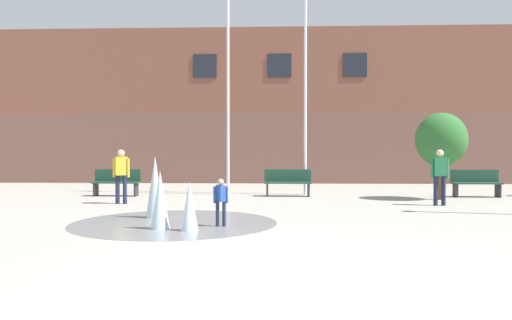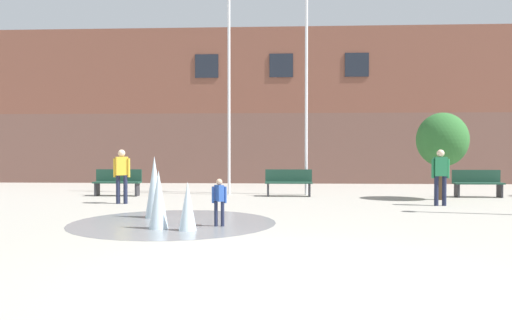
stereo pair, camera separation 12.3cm
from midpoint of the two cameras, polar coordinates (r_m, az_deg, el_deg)
name	(u,v)px [view 1 (the left image)]	position (r m, az deg, el deg)	size (l,w,h in m)	color
ground_plane	(287,275)	(6.47, 3.02, -13.01)	(100.00, 100.00, 0.00)	#9E998E
library_building	(279,110)	(26.47, 2.52, 5.69)	(36.00, 6.05, 7.34)	brown
splash_fountain	(166,201)	(10.93, -10.59, -4.59)	(4.45, 4.45, 1.44)	gray
park_bench_far_left	(117,182)	(17.77, -15.84, -2.43)	(1.60, 0.44, 0.91)	#28282D
park_bench_center	(288,182)	(17.04, 3.45, -2.54)	(1.60, 0.44, 0.91)	#28282D
park_bench_near_trashcan	(476,183)	(18.25, 23.66, -2.39)	(1.60, 0.44, 0.91)	#28282D
adult_near_bench	(440,173)	(15.03, 20.04, -1.37)	(0.50, 0.21, 1.59)	#1E233D
child_running	(221,198)	(10.34, -4.39, -4.41)	(0.31, 0.24, 0.99)	#1E233D
teen_by_trashcan	(121,172)	(15.12, -15.39, -1.33)	(0.50, 0.34, 1.59)	#1E233D
flagpole_left	(229,72)	(17.83, -3.33, 10.00)	(0.80, 0.10, 8.15)	silver
flagpole_right	(306,68)	(17.80, 5.56, 10.45)	(0.80, 0.10, 8.41)	silver
street_tree_near_building	(441,140)	(16.86, 20.21, 2.13)	(1.60, 1.60, 2.76)	brown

